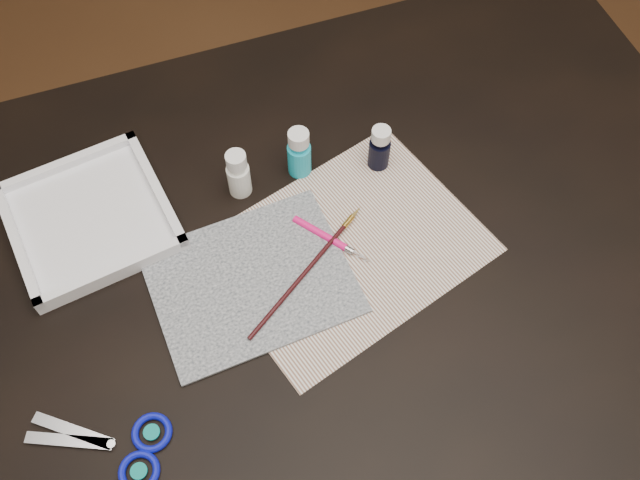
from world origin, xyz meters
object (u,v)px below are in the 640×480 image
object	(u,v)px
paint_bottle_white	(238,173)
scissors	(96,447)
paper	(348,247)
canvas	(251,281)
palette_tray	(90,217)
paint_bottle_navy	(380,148)
paint_bottle_cyan	(299,152)

from	to	relation	value
paint_bottle_white	scissors	size ratio (longest dim) A/B	0.43
paper	scissors	size ratio (longest dim) A/B	1.85
paint_bottle_white	canvas	bearing A→B (deg)	-101.13
scissors	palette_tray	world-z (taller)	palette_tray
paint_bottle_white	paint_bottle_navy	distance (m)	0.21
canvas	scissors	distance (m)	0.29
paint_bottle_white	palette_tray	distance (m)	0.22
palette_tray	paint_bottle_white	bearing A→B (deg)	-4.70
paper	palette_tray	size ratio (longest dim) A/B	1.64
paper	paint_bottle_navy	bearing A→B (deg)	51.91
paint_bottle_navy	paper	bearing A→B (deg)	-128.09
canvas	paint_bottle_white	distance (m)	0.16
canvas	palette_tray	distance (m)	0.26
paper	palette_tray	xyz separation A→B (m)	(-0.34, 0.17, 0.01)
canvas	paint_bottle_navy	distance (m)	0.28
paint_bottle_navy	paint_bottle_white	bearing A→B (deg)	173.49
paint_bottle_cyan	scissors	distance (m)	0.49
canvas	paint_bottle_cyan	size ratio (longest dim) A/B	3.11
canvas	scissors	bearing A→B (deg)	-147.49
scissors	paint_bottle_navy	bearing A→B (deg)	-125.21
paper	scissors	world-z (taller)	scissors
paint_bottle_white	palette_tray	size ratio (longest dim) A/B	0.38
paint_bottle_white	paint_bottle_navy	xyz separation A→B (m)	(0.21, -0.02, -0.00)
paint_bottle_cyan	palette_tray	size ratio (longest dim) A/B	0.39
paper	paint_bottle_white	distance (m)	0.19
paper	scissors	xyz separation A→B (m)	(-0.39, -0.16, 0.00)
paint_bottle_navy	palette_tray	world-z (taller)	paint_bottle_navy
paint_bottle_navy	palette_tray	distance (m)	0.44
paint_bottle_white	scissors	bearing A→B (deg)	-131.55
paint_bottle_white	paint_bottle_cyan	world-z (taller)	paint_bottle_cyan
canvas	paint_bottle_white	world-z (taller)	paint_bottle_white
canvas	paint_bottle_navy	bearing A→B (deg)	28.28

